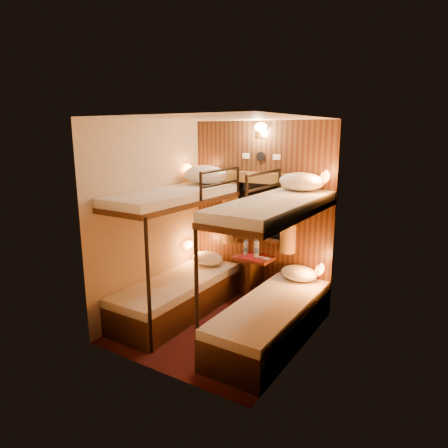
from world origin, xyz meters
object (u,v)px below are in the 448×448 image
Objects in this scene: bottle_right at (256,249)px; bunk_left at (178,271)px; bottle_left at (246,249)px; bunk_right at (272,293)px; table at (253,273)px.

bunk_left is at bearing -131.75° from bottle_right.
bottle_left is at bearing 56.09° from bunk_left.
bottle_right is (0.70, 0.78, 0.20)m from bunk_left.
bunk_right is at bearing -52.35° from bottle_right.
bunk_right is at bearing -50.33° from table.
bunk_left is 1.30m from bunk_right.
bunk_left is 7.52× the size of bottle_right.
bunk_left reaches higher than bottle_left.
bunk_right is (1.30, 0.00, 0.00)m from bunk_left.
table is at bearing 50.33° from bunk_left.
table is 2.59× the size of bottle_right.
bunk_left is at bearing -123.91° from bottle_left.
bunk_right is at bearing -45.84° from bottle_left.
bunk_left is 0.97m from bottle_left.
bunk_right is 9.04× the size of bottle_left.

